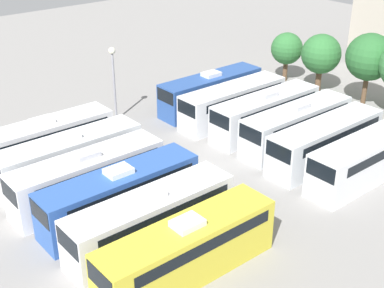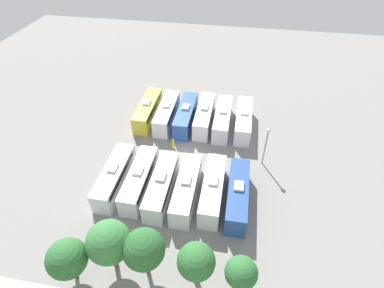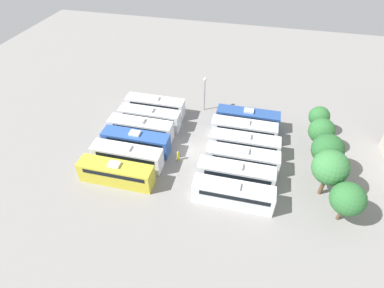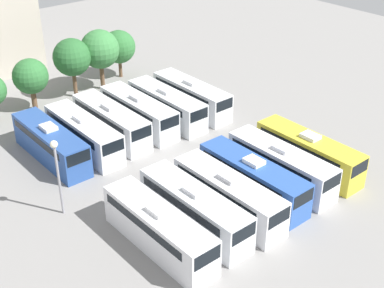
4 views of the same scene
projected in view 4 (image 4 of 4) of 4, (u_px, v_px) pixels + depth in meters
ground_plane at (178, 164)px, 49.79m from camera, size 116.16×116.16×0.00m
bus_0 at (159, 228)px, 38.63m from camera, size 2.62×10.58×3.54m
bus_1 at (194, 208)px, 40.78m from camera, size 2.62×10.58×3.54m
bus_2 at (228, 194)px, 42.35m from camera, size 2.62×10.58×3.54m
bus_3 at (253, 178)px, 44.45m from camera, size 2.62×10.58×3.54m
bus_4 at (281, 164)px, 46.33m from camera, size 2.62×10.58×3.54m
bus_5 at (308, 152)px, 48.21m from camera, size 2.62×10.58×3.54m
bus_6 at (51, 143)px, 49.69m from camera, size 2.62×10.58×3.54m
bus_7 at (84, 133)px, 51.34m from camera, size 2.62×10.58×3.54m
bus_8 at (111, 121)px, 53.61m from camera, size 2.62×10.58×3.54m
bus_9 at (138, 111)px, 55.53m from camera, size 2.62×10.58×3.54m
bus_10 at (166, 104)px, 57.00m from camera, size 2.62×10.58×3.54m
bus_11 at (191, 95)px, 59.06m from camera, size 2.62×10.58×3.54m
worker_person at (204, 152)px, 49.96m from camera, size 0.36×0.36×1.76m
light_pole at (57, 164)px, 40.87m from camera, size 0.60×0.60×6.65m
tree_1 at (30, 77)px, 58.08m from camera, size 3.90×3.90×5.93m
tree_2 at (72, 57)px, 60.67m from camera, size 4.32×4.32×7.04m
tree_3 at (100, 49)px, 62.63m from camera, size 4.60×4.60×7.33m
tree_4 at (119, 47)px, 66.55m from camera, size 4.14×4.14×6.05m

